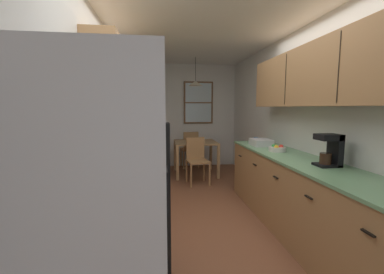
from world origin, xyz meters
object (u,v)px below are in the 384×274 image
at_px(coffee_maker, 331,149).
at_px(table_serving_bowl, 192,141).
at_px(dining_chair_near, 197,158).
at_px(refrigerator, 102,213).
at_px(trash_bin, 156,168).
at_px(dining_table, 195,147).
at_px(microwave_over_range, 97,88).
at_px(stove_range, 116,225).
at_px(storage_canister, 122,157).
at_px(dining_chair_far, 190,148).
at_px(dish_rack, 261,142).
at_px(mug_by_coffeemaker, 256,140).
at_px(fruit_bowl, 277,149).

relative_size(coffee_maker, table_serving_bowl, 1.57).
relative_size(dining_chair_near, table_serving_bowl, 4.36).
xyz_separation_m(refrigerator, trash_bin, (0.24, 3.27, -0.54)).
bearing_deg(refrigerator, dining_table, 74.38).
bearing_deg(dining_chair_near, coffee_maker, -68.45).
height_order(microwave_over_range, dining_table, microwave_over_range).
height_order(stove_range, storage_canister, stove_range).
bearing_deg(dining_chair_far, dining_table, -86.06).
distance_m(microwave_over_range, trash_bin, 2.90).
distance_m(storage_canister, dish_rack, 2.21).
xyz_separation_m(refrigerator, table_serving_bowl, (1.02, 3.87, -0.12)).
distance_m(dining_chair_far, coffee_maker, 3.92).
height_order(storage_canister, dish_rack, storage_canister).
relative_size(refrigerator, dish_rack, 5.21).
height_order(microwave_over_range, mug_by_coffeemaker, microwave_over_range).
height_order(refrigerator, fruit_bowl, refrigerator).
bearing_deg(storage_canister, refrigerator, -86.99).
distance_m(microwave_over_range, dining_chair_far, 4.23).
distance_m(stove_range, table_serving_bowl, 3.36).
distance_m(microwave_over_range, dining_table, 3.63).
xyz_separation_m(dining_table, dish_rack, (0.78, -1.74, 0.32)).
bearing_deg(coffee_maker, trash_bin, 126.25).
relative_size(microwave_over_range, coffee_maker, 1.82).
height_order(dining_chair_near, storage_canister, storage_canister).
distance_m(refrigerator, dining_chair_far, 4.73).
bearing_deg(dish_rack, dining_chair_near, 127.34).
bearing_deg(trash_bin, microwave_over_range, -99.06).
xyz_separation_m(refrigerator, dish_rack, (1.88, 2.22, 0.06)).
distance_m(stove_range, microwave_over_range, 1.17).
bearing_deg(dining_chair_far, stove_range, -106.06).
bearing_deg(dining_chair_near, dish_rack, -52.66).
height_order(dining_table, trash_bin, dining_table).
xyz_separation_m(storage_canister, table_serving_bowl, (1.08, 2.70, -0.21)).
bearing_deg(stove_range, microwave_over_range, 179.97).
bearing_deg(storage_canister, trash_bin, 81.86).
bearing_deg(stove_range, dish_rack, 37.91).
height_order(dining_chair_near, fruit_bowl, fruit_bowl).
relative_size(dining_chair_far, storage_canister, 5.75).
distance_m(dining_chair_near, table_serving_bowl, 0.62).
distance_m(dining_table, dining_chair_near, 0.65).
height_order(refrigerator, table_serving_bowl, refrigerator).
distance_m(refrigerator, dining_table, 4.11).
bearing_deg(fruit_bowl, microwave_over_range, -154.31).
height_order(dish_rack, table_serving_bowl, dish_rack).
bearing_deg(dish_rack, storage_canister, -151.69).
bearing_deg(dining_table, stove_range, -109.68).
height_order(stove_range, dish_rack, stove_range).
bearing_deg(dining_chair_near, mug_by_coffeemaker, -44.35).
bearing_deg(mug_by_coffeemaker, refrigerator, -127.54).
height_order(stove_range, fruit_bowl, stove_range).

